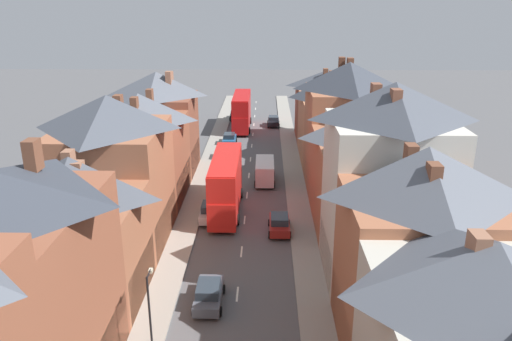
% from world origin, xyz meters
% --- Properties ---
extents(pavement_left, '(2.20, 104.00, 0.14)m').
position_xyz_m(pavement_left, '(-5.10, 38.00, 0.07)').
color(pavement_left, gray).
rests_on(pavement_left, ground).
extents(pavement_right, '(2.20, 104.00, 0.14)m').
position_xyz_m(pavement_right, '(5.10, 38.00, 0.07)').
color(pavement_right, gray).
rests_on(pavement_right, ground).
extents(centre_line_dashes, '(0.14, 97.80, 0.01)m').
position_xyz_m(centre_line_dashes, '(0.00, 36.00, 0.01)').
color(centre_line_dashes, silver).
rests_on(centre_line_dashes, ground).
extents(terrace_row_left, '(8.00, 59.06, 14.34)m').
position_xyz_m(terrace_row_left, '(-10.18, 16.96, 5.92)').
color(terrace_row_left, brown).
rests_on(terrace_row_left, ground).
extents(terrace_row_right, '(8.00, 72.69, 14.06)m').
position_xyz_m(terrace_row_right, '(10.18, 24.28, 5.82)').
color(terrace_row_right, silver).
rests_on(terrace_row_right, ground).
extents(double_decker_bus_lead, '(2.74, 10.80, 5.30)m').
position_xyz_m(double_decker_bus_lead, '(-1.81, 63.33, 2.82)').
color(double_decker_bus_lead, red).
rests_on(double_decker_bus_lead, ground).
extents(double_decker_bus_mid_street, '(2.74, 10.80, 5.30)m').
position_xyz_m(double_decker_bus_mid_street, '(-1.81, 31.99, 2.82)').
color(double_decker_bus_mid_street, red).
rests_on(double_decker_bus_mid_street, ground).
extents(car_near_blue, '(1.90, 3.86, 1.66)m').
position_xyz_m(car_near_blue, '(-3.10, 69.37, 0.83)').
color(car_near_blue, black).
rests_on(car_near_blue, ground).
extents(car_near_silver, '(1.90, 3.92, 1.65)m').
position_xyz_m(car_near_silver, '(-3.10, 29.97, 0.83)').
color(car_near_silver, '#B7BABF').
rests_on(car_near_silver, ground).
extents(car_parked_left_a, '(1.90, 3.81, 1.62)m').
position_xyz_m(car_parked_left_a, '(3.10, 27.54, 0.81)').
color(car_parked_left_a, maroon).
rests_on(car_parked_left_a, ground).
extents(car_parked_right_a, '(1.90, 3.80, 1.61)m').
position_xyz_m(car_parked_right_a, '(3.10, 65.11, 0.81)').
color(car_parked_right_a, black).
rests_on(car_parked_right_a, ground).
extents(car_mid_black, '(1.90, 3.95, 1.58)m').
position_xyz_m(car_mid_black, '(-3.10, 54.64, 0.80)').
color(car_mid_black, '#236093').
rests_on(car_mid_black, ground).
extents(car_mid_white, '(1.90, 4.34, 1.69)m').
position_xyz_m(car_mid_white, '(-3.10, 48.32, 0.85)').
color(car_mid_white, '#4C515B').
rests_on(car_mid_white, ground).
extents(car_parked_right_b, '(1.90, 4.12, 1.59)m').
position_xyz_m(car_parked_right_b, '(-1.80, 16.77, 0.80)').
color(car_parked_right_b, '#4C515B').
rests_on(car_parked_right_b, ground).
extents(delivery_van, '(2.20, 5.20, 2.41)m').
position_xyz_m(delivery_van, '(1.80, 39.84, 1.34)').
color(delivery_van, white).
rests_on(delivery_van, ground).
extents(street_lamp, '(0.20, 1.12, 5.50)m').
position_xyz_m(street_lamp, '(-4.25, 11.21, 3.24)').
color(street_lamp, black).
rests_on(street_lamp, ground).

